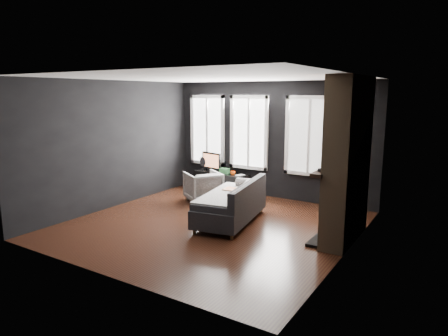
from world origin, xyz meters
The scene contains 18 objects.
floor centered at (0.00, 0.00, 0.00)m, with size 5.00×5.00×0.00m, color black.
ceiling centered at (0.00, 0.00, 2.70)m, with size 5.00×5.00×0.00m, color white.
wall_back centered at (0.00, 2.50, 1.35)m, with size 5.00×0.02×2.70m, color black.
wall_left centered at (-2.50, 0.00, 1.35)m, with size 0.02×5.00×2.70m, color black.
wall_right centered at (2.50, 0.00, 1.35)m, with size 0.02×5.00×2.70m, color black.
windows centered at (-0.45, 2.46, 2.38)m, with size 4.00×0.16×1.76m, color white, non-canonical shape.
fireplace centered at (2.30, 0.60, 1.35)m, with size 0.70×1.62×2.70m, color #93724C, non-canonical shape.
sofa centered at (0.21, 0.36, 0.41)m, with size 0.95×1.89×0.81m, color #262628, non-canonical shape.
stripe_pillow centered at (0.35, 0.78, 0.59)m, with size 0.07×0.30×0.30m, color gray.
armchair centered at (-1.10, 1.32, 0.37)m, with size 0.73×0.68×0.75m, color silver.
media_console centered at (-1.20, 2.24, 0.25)m, with size 1.45×0.45×0.50m, color black, non-canonical shape.
monitor centered at (-1.48, 2.23, 0.77)m, with size 0.61×0.13×0.54m, color black, non-canonical shape.
desk_fan centered at (-1.76, 2.27, 0.67)m, with size 0.25×0.25×0.35m, color #A3A3A3, non-canonical shape.
mug centered at (-0.81, 2.14, 0.56)m, with size 0.12×0.09×0.12m, color #D2440A.
book centered at (-0.69, 2.19, 0.60)m, with size 0.15×0.02×0.21m, color #BCB48F.
storage_box centered at (-1.08, 2.20, 0.56)m, with size 0.22×0.14×0.12m, color #33783D.
mantel_vase centered at (2.05, 1.05, 1.33)m, with size 0.19×0.20×0.19m, color gold.
mantel_clock centered at (2.05, 0.05, 1.25)m, with size 0.13×0.13×0.04m, color black.
Camera 1 is at (3.99, -5.91, 2.43)m, focal length 32.00 mm.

